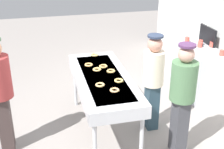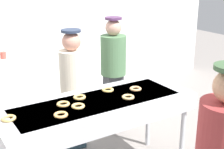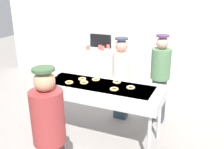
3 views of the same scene
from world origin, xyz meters
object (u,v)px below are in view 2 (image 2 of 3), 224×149
Objects in this scene: glazed_donut_6 at (78,106)px; worker_baker at (73,84)px; glazed_donut_7 at (63,104)px; glazed_donut_0 at (128,97)px; glazed_donut_2 at (61,115)px; glazed_donut_3 at (108,90)px; glazed_donut_1 at (79,97)px; worker_assistant at (113,68)px; glazed_donut_5 at (136,89)px; glazed_donut_4 at (9,118)px; fryer_conveyor at (98,109)px; paper_cup_4 at (3,55)px.

worker_baker is at bearing 68.21° from glazed_donut_6.
glazed_donut_7 is (-0.10, 0.13, 0.00)m from glazed_donut_6.
worker_baker reaches higher than glazed_donut_7.
glazed_donut_6 is (-0.55, 0.07, 0.00)m from glazed_donut_0.
glazed_donut_3 is (0.70, 0.32, 0.00)m from glazed_donut_2.
glazed_donut_0 is at bearing -76.18° from glazed_donut_3.
glazed_donut_1 is 0.67m from worker_baker.
worker_assistant reaches higher than glazed_donut_3.
glazed_donut_5 is (0.21, 0.16, 0.00)m from glazed_donut_0.
glazed_donut_2 is at bearing -157.41° from glazed_donut_6.
glazed_donut_3 is at bearing 24.57° from glazed_donut_2.
glazed_donut_5 is 0.08× the size of worker_assistant.
glazed_donut_2 is at bearing -155.43° from glazed_donut_3.
glazed_donut_1 is 0.08× the size of worker_baker.
glazed_donut_7 is at bearing 177.79° from glazed_donut_5.
glazed_donut_4 and glazed_donut_5 have the same top height.
worker_baker is (-0.43, 0.73, -0.09)m from glazed_donut_5.
worker_baker is 0.71m from worker_assistant.
fryer_conveyor is at bearing -13.15° from glazed_donut_7.
glazed_donut_6 is at bearing 84.12° from worker_baker.
glazed_donut_2 is at bearing -118.50° from glazed_donut_7.
glazed_donut_6 and glazed_donut_7 have the same top height.
glazed_donut_3 is at bearing 120.08° from worker_baker.
fryer_conveyor is at bearing 16.30° from glazed_donut_2.
glazed_donut_7 is at bearing -169.97° from glazed_donut_3.
glazed_donut_1 is 0.66m from glazed_donut_5.
glazed_donut_0 is 0.30m from glazed_donut_3.
glazed_donut_4 and glazed_donut_6 have the same top height.
glazed_donut_3 and glazed_donut_6 have the same top height.
glazed_donut_0 is at bearing -16.28° from glazed_donut_7.
glazed_donut_2 is at bearing -169.41° from glazed_donut_5.
glazed_donut_2 is at bearing -91.59° from paper_cup_4.
worker_assistant reaches higher than glazed_donut_7.
glazed_donut_7 is (0.12, 0.22, 0.00)m from glazed_donut_2.
glazed_donut_7 is at bearing -161.08° from glazed_donut_1.
glazed_donut_6 is (0.65, -0.09, 0.00)m from glazed_donut_4.
glazed_donut_4 is 1.00× the size of glazed_donut_5.
glazed_donut_7 is 0.08× the size of worker_baker.
worker_assistant is 1.77m from paper_cup_4.
worker_baker is at bearing 58.96° from glazed_donut_2.
worker_assistant reaches higher than fryer_conveyor.
glazed_donut_5 and glazed_donut_6 have the same top height.
fryer_conveyor is at bearing 160.29° from glazed_donut_0.
glazed_donut_3 is at bearing 103.82° from glazed_donut_0.
worker_baker is (-0.22, 0.89, -0.09)m from glazed_donut_0.
worker_assistant is at bearing 37.21° from glazed_donut_7.
glazed_donut_6 is at bearing -154.54° from glazed_donut_3.
glazed_donut_2 is 0.24m from glazed_donut_6.
glazed_donut_3 is 1.00× the size of glazed_donut_4.
glazed_donut_3 is 0.31m from glazed_donut_5.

